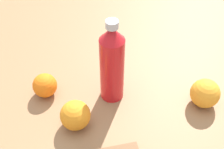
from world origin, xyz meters
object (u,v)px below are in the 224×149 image
at_px(orange_2, 205,93).
at_px(water_bottle, 112,64).
at_px(orange_1, 45,85).
at_px(orange_0, 75,115).

bearing_deg(orange_2, water_bottle, -87.22).
bearing_deg(water_bottle, orange_1, 18.45).
height_order(orange_1, orange_2, orange_2).
bearing_deg(orange_0, water_bottle, 148.71).
xyz_separation_m(orange_0, orange_2, (-0.13, 0.33, 0.00)).
xyz_separation_m(water_bottle, orange_1, (0.03, -0.19, -0.08)).
height_order(water_bottle, orange_0, water_bottle).
bearing_deg(orange_1, water_bottle, 99.29).
bearing_deg(water_bottle, orange_2, -168.07).
distance_m(orange_1, orange_2, 0.44).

